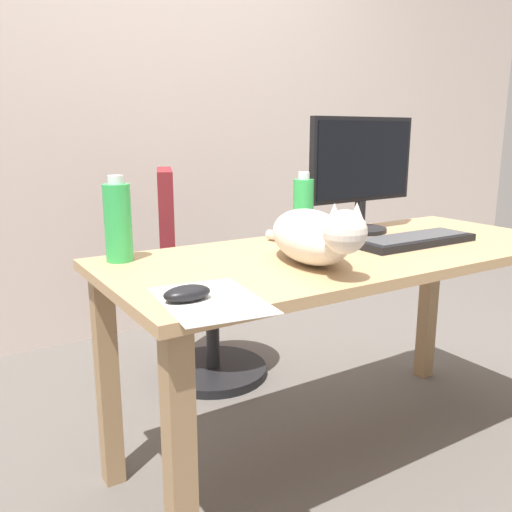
% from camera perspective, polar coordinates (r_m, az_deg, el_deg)
% --- Properties ---
extents(ground_plane, '(8.00, 8.00, 0.00)m').
position_cam_1_polar(ground_plane, '(2.01, 9.05, -19.78)').
color(ground_plane, '#59544F').
extents(back_wall, '(6.00, 0.04, 2.60)m').
position_cam_1_polar(back_wall, '(3.01, -10.29, 17.01)').
color(back_wall, beige).
rests_on(back_wall, ground_plane).
extents(desk, '(1.55, 0.65, 0.72)m').
position_cam_1_polar(desk, '(1.75, 9.77, -2.60)').
color(desk, tan).
rests_on(desk, ground_plane).
extents(office_chair, '(0.51, 0.49, 0.93)m').
position_cam_1_polar(office_chair, '(2.37, -5.92, -3.62)').
color(office_chair, black).
rests_on(office_chair, ground_plane).
extents(monitor, '(0.48, 0.20, 0.41)m').
position_cam_1_polar(monitor, '(2.01, 11.17, 8.90)').
color(monitor, black).
rests_on(monitor, desk).
extents(keyboard, '(0.44, 0.15, 0.03)m').
position_cam_1_polar(keyboard, '(1.86, 16.40, 1.65)').
color(keyboard, black).
rests_on(keyboard, desk).
extents(cat, '(0.27, 0.60, 0.20)m').
position_cam_1_polar(cat, '(1.51, 6.06, 2.15)').
color(cat, silver).
rests_on(cat, desk).
extents(computer_mouse, '(0.11, 0.06, 0.04)m').
position_cam_1_polar(computer_mouse, '(1.19, -7.31, -3.95)').
color(computer_mouse, black).
rests_on(computer_mouse, desk).
extents(paper_sheet, '(0.25, 0.32, 0.00)m').
position_cam_1_polar(paper_sheet, '(1.19, -4.81, -4.69)').
color(paper_sheet, white).
rests_on(paper_sheet, desk).
extents(water_bottle, '(0.07, 0.07, 0.24)m').
position_cam_1_polar(water_bottle, '(1.78, 5.02, 4.82)').
color(water_bottle, green).
rests_on(water_bottle, desk).
extents(spray_bottle, '(0.08, 0.08, 0.24)m').
position_cam_1_polar(spray_bottle, '(1.58, -14.42, 3.54)').
color(spray_bottle, green).
rests_on(spray_bottle, desk).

